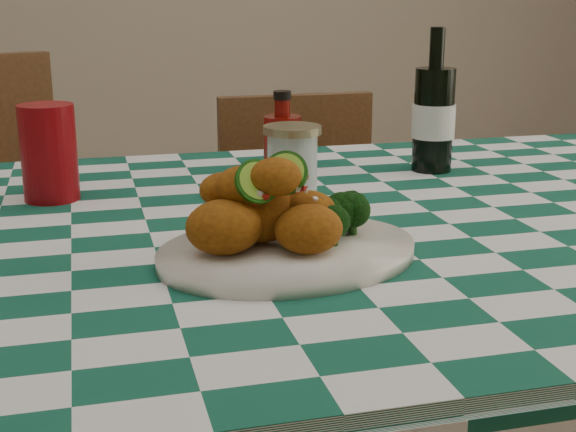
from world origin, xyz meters
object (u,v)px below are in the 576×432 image
object	(u,v)px
ketchup_bottle	(282,131)
mason_jar	(292,162)
plate	(288,252)
fried_chicken_pile	(273,203)
wooden_chair_right	(315,282)
wooden_chair_left	(3,282)
beer_bottle	(434,100)
red_tumbler	(49,153)

from	to	relation	value
ketchup_bottle	mason_jar	distance (m)	0.21
plate	fried_chicken_pile	size ratio (longest dim) A/B	1.92
plate	wooden_chair_right	size ratio (longest dim) A/B	0.38
plate	wooden_chair_left	distance (m)	1.02
wooden_chair_right	beer_bottle	bearing A→B (deg)	-78.59
red_tumbler	mason_jar	xyz separation A→B (m)	(0.36, -0.08, -0.02)
wooden_chair_left	wooden_chair_right	xyz separation A→B (m)	(0.71, -0.04, -0.05)
red_tumbler	wooden_chair_right	world-z (taller)	red_tumbler
fried_chicken_pile	plate	bearing A→B (deg)	0.00
fried_chicken_pile	ketchup_bottle	world-z (taller)	ketchup_bottle
fried_chicken_pile	wooden_chair_left	world-z (taller)	wooden_chair_left
ketchup_bottle	wooden_chair_left	xyz separation A→B (m)	(-0.54, 0.38, -0.38)
plate	wooden_chair_left	bearing A→B (deg)	115.94
mason_jar	wooden_chair_left	world-z (taller)	wooden_chair_left
beer_bottle	plate	bearing A→B (deg)	-132.41
ketchup_bottle	beer_bottle	xyz separation A→B (m)	(0.26, -0.08, 0.06)
plate	mason_jar	distance (m)	0.30
ketchup_bottle	beer_bottle	distance (m)	0.27
red_tumbler	mason_jar	size ratio (longest dim) A/B	1.30
mason_jar	ketchup_bottle	bearing A→B (deg)	80.14
fried_chicken_pile	red_tumbler	xyz separation A→B (m)	(-0.27, 0.37, 0.00)
ketchup_bottle	mason_jar	world-z (taller)	ketchup_bottle
red_tumbler	ketchup_bottle	bearing A→B (deg)	16.47
beer_bottle	wooden_chair_left	distance (m)	1.02
red_tumbler	wooden_chair_right	bearing A→B (deg)	39.22
mason_jar	wooden_chair_left	distance (m)	0.85
fried_chicken_pile	beer_bottle	world-z (taller)	beer_bottle
mason_jar	wooden_chair_left	size ratio (longest dim) A/B	0.12
ketchup_bottle	beer_bottle	bearing A→B (deg)	-16.83
plate	red_tumbler	distance (m)	0.47
fried_chicken_pile	wooden_chair_right	bearing A→B (deg)	70.03
fried_chicken_pile	wooden_chair_right	world-z (taller)	fried_chicken_pile
red_tumbler	fried_chicken_pile	bearing A→B (deg)	-54.27
red_tumbler	wooden_chair_left	distance (m)	0.65
beer_bottle	wooden_chair_right	distance (m)	0.65
plate	red_tumbler	xyz separation A→B (m)	(-0.28, 0.37, 0.07)
plate	ketchup_bottle	bearing A→B (deg)	76.54
ketchup_bottle	beer_bottle	size ratio (longest dim) A/B	0.56
beer_bottle	red_tumbler	bearing A→B (deg)	-176.48
mason_jar	wooden_chair_left	bearing A→B (deg)	130.78
red_tumbler	wooden_chair_right	size ratio (longest dim) A/B	0.17
red_tumbler	wooden_chair_left	size ratio (longest dim) A/B	0.16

